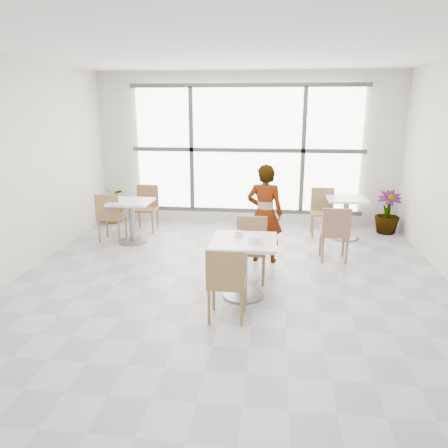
# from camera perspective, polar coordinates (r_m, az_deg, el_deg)

# --- Properties ---
(floor) EXTENTS (7.00, 7.00, 0.00)m
(floor) POSITION_cam_1_polar(r_m,az_deg,el_deg) (5.68, 0.37, -8.97)
(floor) COLOR #9E9EA5
(floor) RESTS_ON ground
(ceiling) EXTENTS (7.00, 7.00, 0.00)m
(ceiling) POSITION_cam_1_polar(r_m,az_deg,el_deg) (5.22, 0.43, 22.60)
(ceiling) COLOR white
(ceiling) RESTS_ON ground
(wall_back) EXTENTS (6.00, 0.00, 6.00)m
(wall_back) POSITION_cam_1_polar(r_m,az_deg,el_deg) (8.71, 3.04, 9.77)
(wall_back) COLOR silver
(wall_back) RESTS_ON ground
(wall_front) EXTENTS (6.00, 0.00, 6.00)m
(wall_front) POSITION_cam_1_polar(r_m,az_deg,el_deg) (1.94, -11.58, -10.57)
(wall_front) COLOR silver
(wall_front) RESTS_ON ground
(window) EXTENTS (4.60, 0.07, 2.52)m
(window) POSITION_cam_1_polar(r_m,az_deg,el_deg) (8.64, 3.01, 9.73)
(window) COLOR white
(window) RESTS_ON ground
(main_table) EXTENTS (0.80, 0.80, 0.75)m
(main_table) POSITION_cam_1_polar(r_m,az_deg,el_deg) (5.38, 2.61, -4.42)
(main_table) COLOR silver
(main_table) RESTS_ON ground
(chair_near) EXTENTS (0.42, 0.42, 0.87)m
(chair_near) POSITION_cam_1_polar(r_m,az_deg,el_deg) (4.77, 0.31, -7.35)
(chair_near) COLOR olive
(chair_near) RESTS_ON ground
(chair_far) EXTENTS (0.42, 0.42, 0.87)m
(chair_far) POSITION_cam_1_polar(r_m,az_deg,el_deg) (5.97, 3.62, -2.65)
(chair_far) COLOR olive
(chair_far) RESTS_ON ground
(oatmeal_bowl) EXTENTS (0.21, 0.21, 0.09)m
(oatmeal_bowl) POSITION_cam_1_polar(r_m,az_deg,el_deg) (5.18, 4.09, -2.05)
(oatmeal_bowl) COLOR white
(oatmeal_bowl) RESTS_ON main_table
(coffee_cup) EXTENTS (0.16, 0.13, 0.07)m
(coffee_cup) POSITION_cam_1_polar(r_m,az_deg,el_deg) (5.45, 1.90, -1.30)
(coffee_cup) COLOR silver
(coffee_cup) RESTS_ON main_table
(person) EXTENTS (0.59, 0.42, 1.51)m
(person) POSITION_cam_1_polar(r_m,az_deg,el_deg) (6.58, 5.39, 1.35)
(person) COLOR black
(person) RESTS_ON ground
(bg_table_left) EXTENTS (0.70, 0.70, 0.75)m
(bg_table_left) POSITION_cam_1_polar(r_m,az_deg,el_deg) (7.73, -12.09, 1.11)
(bg_table_left) COLOR white
(bg_table_left) RESTS_ON ground
(bg_table_right) EXTENTS (0.70, 0.70, 0.75)m
(bg_table_right) POSITION_cam_1_polar(r_m,az_deg,el_deg) (8.11, 15.79, 1.54)
(bg_table_right) COLOR white
(bg_table_right) RESTS_ON ground
(bg_chair_left_near) EXTENTS (0.42, 0.42, 0.87)m
(bg_chair_left_near) POSITION_cam_1_polar(r_m,az_deg,el_deg) (7.84, -14.80, 1.23)
(bg_chair_left_near) COLOR #926A44
(bg_chair_left_near) RESTS_ON ground
(bg_chair_left_far) EXTENTS (0.42, 0.42, 0.87)m
(bg_chair_left_far) POSITION_cam_1_polar(r_m,az_deg,el_deg) (8.47, -10.19, 2.53)
(bg_chair_left_far) COLOR #8F623C
(bg_chair_left_far) RESTS_ON ground
(bg_chair_right_near) EXTENTS (0.42, 0.42, 0.87)m
(bg_chair_right_near) POSITION_cam_1_polar(r_m,az_deg,el_deg) (6.81, 14.45, -0.84)
(bg_chair_right_near) COLOR brown
(bg_chair_right_near) RESTS_ON ground
(bg_chair_right_far) EXTENTS (0.42, 0.42, 0.87)m
(bg_chair_right_far) POSITION_cam_1_polar(r_m,az_deg,el_deg) (8.23, 12.87, 2.02)
(bg_chair_right_far) COLOR olive
(bg_chair_right_far) RESTS_ON ground
(plant_left) EXTENTS (0.69, 0.60, 0.74)m
(plant_left) POSITION_cam_1_polar(r_m,az_deg,el_deg) (9.18, -14.27, 2.45)
(plant_left) COLOR #467240
(plant_left) RESTS_ON ground
(plant_right) EXTENTS (0.49, 0.49, 0.82)m
(plant_right) POSITION_cam_1_polar(r_m,az_deg,el_deg) (8.69, 20.78, 1.46)
(plant_right) COLOR #4B773D
(plant_right) RESTS_ON ground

